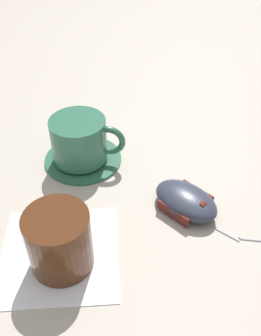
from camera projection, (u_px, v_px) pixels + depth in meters
The scene contains 6 objects.
ground_plane at pixel (108, 210), 0.55m from camera, with size 3.00×3.00×0.00m, color #B2A899.
saucer at pixel (83, 158), 0.63m from camera, with size 0.13×0.13×0.01m, color #2D664C.
coffee_cup at pixel (80, 140), 0.60m from camera, with size 0.09×0.12×0.07m.
computer_mouse at pixel (186, 200), 0.54m from camera, with size 0.10×0.12×0.03m.
napkin_under_glass at pixel (59, 253), 0.49m from camera, with size 0.15×0.15×0.00m, color white.
drinking_glass at pixel (59, 241), 0.45m from camera, with size 0.08×0.08×0.08m, color #4C2814.
Camera 1 is at (0.35, 0.13, 0.40)m, focal length 40.00 mm.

